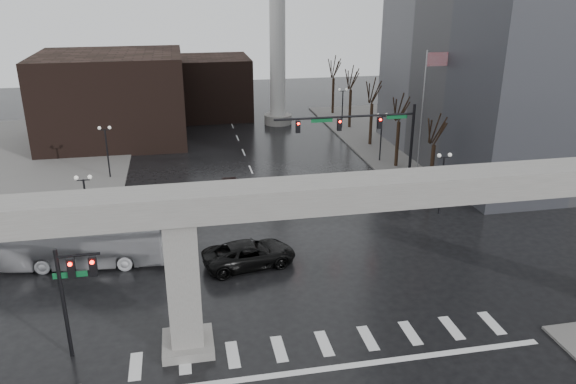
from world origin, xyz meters
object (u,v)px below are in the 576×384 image
city_bus (80,242)px  pickup_truck (250,254)px  signal_mast_arm (370,132)px  far_car (232,189)px

city_bus → pickup_truck: bearing=-96.0°
signal_mast_arm → city_bus: (-22.63, -8.20, -4.24)m
pickup_truck → far_car: 12.56m
pickup_truck → signal_mast_arm: bearing=-57.9°
signal_mast_arm → pickup_truck: (-11.70, -10.58, -4.98)m
city_bus → far_car: (11.04, 10.19, -0.81)m
far_car → city_bus: bearing=-137.8°
city_bus → signal_mast_arm: bearing=-63.9°
pickup_truck → far_car: (0.11, 12.56, -0.08)m
pickup_truck → city_bus: city_bus is taller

